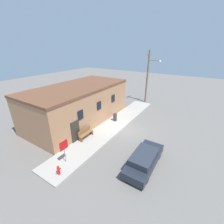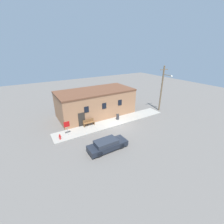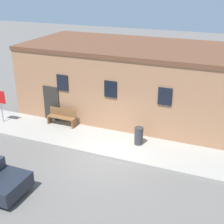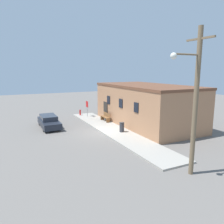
{
  "view_description": "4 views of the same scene",
  "coord_description": "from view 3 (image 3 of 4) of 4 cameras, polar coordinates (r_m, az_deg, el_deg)",
  "views": [
    {
      "loc": [
        -13.04,
        -6.77,
        8.42
      ],
      "look_at": [
        -0.26,
        1.33,
        1.84
      ],
      "focal_mm": 24.0,
      "sensor_mm": 36.0,
      "label": 1
    },
    {
      "loc": [
        -11.11,
        -16.36,
        10.61
      ],
      "look_at": [
        -0.26,
        1.33,
        1.84
      ],
      "focal_mm": 24.0,
      "sensor_mm": 36.0,
      "label": 2
    },
    {
      "loc": [
        5.08,
        -11.75,
        7.94
      ],
      "look_at": [
        -0.26,
        1.33,
        1.84
      ],
      "focal_mm": 50.0,
      "sensor_mm": 36.0,
      "label": 3
    },
    {
      "loc": [
        18.45,
        -7.88,
        5.77
      ],
      "look_at": [
        -0.26,
        1.33,
        1.84
      ],
      "focal_mm": 35.0,
      "sensor_mm": 36.0,
      "label": 4
    }
  ],
  "objects": [
    {
      "name": "ground_plane",
      "position": [
        15.06,
        -1.0,
        -8.46
      ],
      "size": [
        80.0,
        80.0,
        0.0
      ],
      "primitive_type": "plane",
      "color": "#66605B"
    },
    {
      "name": "brick_building",
      "position": [
        19.29,
        3.21,
        5.91
      ],
      "size": [
        12.6,
        6.14,
        4.33
      ],
      "color": "#A87551",
      "rests_on": "ground"
    },
    {
      "name": "bench",
      "position": [
        18.08,
        -9.15,
        -0.9
      ],
      "size": [
        1.67,
        0.44,
        0.96
      ],
      "color": "brown",
      "rests_on": "sidewalk"
    },
    {
      "name": "trash_bin",
      "position": [
        15.86,
        4.92,
        -4.36
      ],
      "size": [
        0.46,
        0.46,
        0.91
      ],
      "color": "#333338",
      "rests_on": "sidewalk"
    },
    {
      "name": "sidewalk",
      "position": [
        16.09,
        0.87,
        -5.96
      ],
      "size": [
        18.33,
        2.66,
        0.13
      ],
      "color": "#9E998E",
      "rests_on": "ground"
    },
    {
      "name": "stop_sign",
      "position": [
        18.98,
        -19.78,
        2.03
      ],
      "size": [
        0.75,
        0.06,
        1.93
      ],
      "color": "gray",
      "rests_on": "sidewalk"
    }
  ]
}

